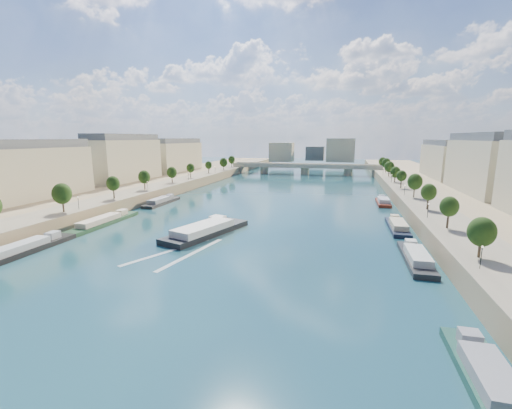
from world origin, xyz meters
The scene contains 16 objects.
ground centered at (0.00, 100.00, 0.00)m, with size 700.00×700.00×0.00m, color #0E3A3E.
quay_left centered at (-72.00, 100.00, 2.50)m, with size 44.00×520.00×5.00m, color #9E8460.
quay_right centered at (72.00, 100.00, 2.50)m, with size 44.00×520.00×5.00m, color #9E8460.
pave_left centered at (-57.00, 100.00, 5.05)m, with size 14.00×520.00×0.10m, color gray.
pave_right centered at (57.00, 100.00, 5.05)m, with size 14.00×520.00×0.10m, color gray.
trees_left centered at (-55.00, 102.00, 10.48)m, with size 4.80×268.80×8.26m.
trees_right centered at (55.00, 110.00, 10.48)m, with size 4.80×268.80×8.26m.
lamps_left centered at (-52.50, 90.00, 7.78)m, with size 0.36×200.36×4.28m.
lamps_right centered at (52.50, 105.00, 7.78)m, with size 0.36×200.36×4.28m.
buildings_left centered at (-85.00, 112.00, 16.45)m, with size 16.00×226.00×23.20m.
skyline centered at (3.19, 319.52, 14.66)m, with size 79.00×42.00×22.00m.
bridge centered at (0.00, 243.88, 5.08)m, with size 112.00×12.00×8.15m.
tour_barge centered at (-9.08, 69.75, 1.18)m, with size 17.57×31.32×4.09m.
wake centered at (-9.08, 53.21, 0.02)m, with size 15.57×25.74×0.04m.
moored_barges_left centered at (-45.50, 59.81, 0.84)m, with size 5.00×124.79×3.60m.
moored_barges_right centered at (45.50, 55.13, 0.84)m, with size 5.00×162.70×3.60m.
Camera 1 is at (28.65, -19.28, 27.53)m, focal length 24.00 mm.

